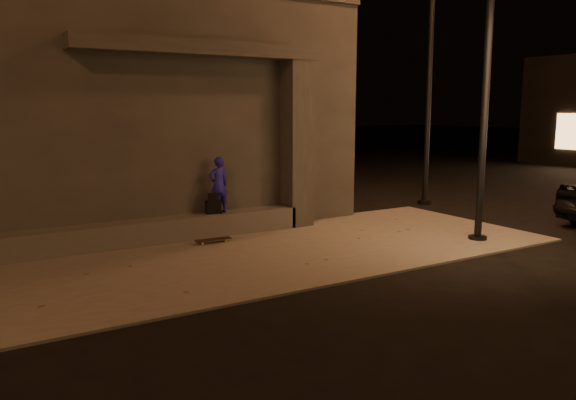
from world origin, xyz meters
TOP-DOWN VIEW (x-y plane):
  - ground at (0.00, 0.00)m, footprint 120.00×120.00m
  - sidewalk at (0.00, 2.00)m, footprint 11.00×4.40m
  - building at (-1.00, 6.49)m, footprint 9.00×5.10m
  - ledge at (-1.50, 3.75)m, footprint 6.00×0.55m
  - column at (1.70, 3.75)m, footprint 0.55×0.55m
  - canopy at (-0.50, 3.80)m, footprint 5.00×0.70m
  - skateboarder at (-0.19, 3.75)m, footprint 0.45×0.32m
  - backpack at (-0.32, 3.75)m, footprint 0.35×0.26m
  - skateboard at (-0.62, 3.10)m, footprint 0.72×0.21m
  - street_lamp_0 at (4.06, 0.68)m, footprint 0.36×0.36m
  - street_lamp_2 at (6.33, 4.46)m, footprint 0.36×0.36m

SIDE VIEW (x-z plane):
  - ground at x=0.00m, z-range 0.00..0.00m
  - sidewalk at x=0.00m, z-range 0.00..0.04m
  - skateboard at x=-0.62m, z-range 0.07..0.14m
  - ledge at x=-1.50m, z-range 0.04..0.49m
  - backpack at x=-0.32m, z-range 0.42..0.86m
  - skateboarder at x=-0.19m, z-range 0.49..1.65m
  - column at x=1.70m, z-range 0.04..3.64m
  - building at x=-1.00m, z-range -0.01..5.22m
  - canopy at x=-0.50m, z-range 3.64..3.92m
  - street_lamp_2 at x=6.33m, z-range 0.47..7.27m
  - street_lamp_0 at x=4.06m, z-range 0.50..8.26m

